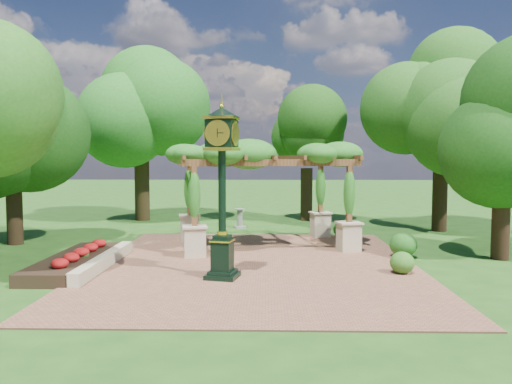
{
  "coord_description": "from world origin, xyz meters",
  "views": [
    {
      "loc": [
        0.39,
        -14.45,
        3.39
      ],
      "look_at": [
        0.0,
        2.5,
        2.2
      ],
      "focal_mm": 35.0,
      "sensor_mm": 36.0,
      "label": 1
    }
  ],
  "objects": [
    {
      "name": "flower_bed",
      "position": [
        -5.5,
        0.5,
        0.18
      ],
      "size": [
        1.5,
        5.0,
        0.36
      ],
      "primitive_type": "cube",
      "color": "red",
      "rests_on": "ground"
    },
    {
      "name": "sundial",
      "position": [
        -0.93,
        9.23,
        0.41
      ],
      "size": [
        0.65,
        0.65,
        0.93
      ],
      "rotation": [
        0.0,
        0.0,
        0.31
      ],
      "color": "gray",
      "rests_on": "ground"
    },
    {
      "name": "tree_west_near",
      "position": [
        -9.43,
        4.55,
        4.86
      ],
      "size": [
        4.39,
        4.39,
        7.07
      ],
      "color": "black",
      "rests_on": "ground"
    },
    {
      "name": "tree_west_far",
      "position": [
        -6.34,
        12.11,
        6.38
      ],
      "size": [
        4.67,
        4.67,
        9.31
      ],
      "color": "#312413",
      "rests_on": "ground"
    },
    {
      "name": "border_wall",
      "position": [
        -4.6,
        0.5,
        0.2
      ],
      "size": [
        0.35,
        5.0,
        0.4
      ],
      "primitive_type": "cube",
      "color": "#C6B793",
      "rests_on": "ground"
    },
    {
      "name": "pergola",
      "position": [
        0.28,
        4.33,
        3.28
      ],
      "size": [
        7.04,
        5.19,
        4.0
      ],
      "rotation": [
        0.0,
        0.0,
        0.21
      ],
      "color": "#BDAE8D",
      "rests_on": "brick_plaza"
    },
    {
      "name": "tree_north",
      "position": [
        2.48,
        12.14,
        4.93
      ],
      "size": [
        3.3,
        3.3,
        7.23
      ],
      "color": "#372516",
      "rests_on": "ground"
    },
    {
      "name": "shrub_front",
      "position": [
        4.28,
        -0.18,
        0.35
      ],
      "size": [
        0.85,
        0.85,
        0.63
      ],
      "primitive_type": "ellipsoid",
      "rotation": [
        0.0,
        0.0,
        -0.25
      ],
      "color": "#2C5E1B",
      "rests_on": "brick_plaza"
    },
    {
      "name": "pedestal_clock",
      "position": [
        -0.86,
        -0.84,
        2.87
      ],
      "size": [
        1.12,
        1.12,
        4.8
      ],
      "rotation": [
        0.0,
        0.0,
        -0.21
      ],
      "color": "black",
      "rests_on": "brick_plaza"
    },
    {
      "name": "tree_east_near",
      "position": [
        8.12,
        2.12,
        4.36
      ],
      "size": [
        4.16,
        4.16,
        6.33
      ],
      "color": "#382016",
      "rests_on": "ground"
    },
    {
      "name": "ground",
      "position": [
        0.0,
        0.0,
        0.0
      ],
      "size": [
        120.0,
        120.0,
        0.0
      ],
      "primitive_type": "plane",
      "color": "#1E4714",
      "rests_on": "ground"
    },
    {
      "name": "brick_plaza",
      "position": [
        0.0,
        1.0,
        0.02
      ],
      "size": [
        10.0,
        12.0,
        0.04
      ],
      "primitive_type": "cube",
      "color": "brown",
      "rests_on": "ground"
    },
    {
      "name": "shrub_mid",
      "position": [
        4.96,
        2.23,
        0.45
      ],
      "size": [
        1.03,
        1.03,
        0.82
      ],
      "primitive_type": "ellipsoid",
      "rotation": [
        0.0,
        0.0,
        0.14
      ],
      "color": "#1C5116",
      "rests_on": "brick_plaza"
    },
    {
      "name": "shrub_back",
      "position": [
        3.51,
        6.47,
        0.35
      ],
      "size": [
        0.9,
        0.9,
        0.61
      ],
      "primitive_type": "ellipsoid",
      "rotation": [
        0.0,
        0.0,
        -0.42
      ],
      "color": "#225F1B",
      "rests_on": "brick_plaza"
    },
    {
      "name": "tree_east_far",
      "position": [
        8.28,
        8.46,
        5.89
      ],
      "size": [
        4.4,
        4.4,
        8.57
      ],
      "color": "black",
      "rests_on": "ground"
    }
  ]
}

